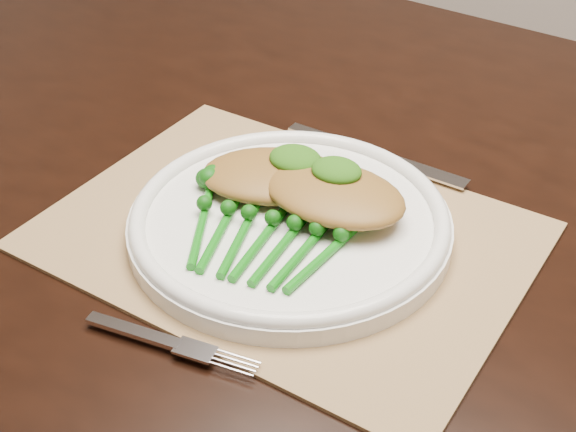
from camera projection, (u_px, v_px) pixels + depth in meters
The scene contains 9 objects.
placemat at pixel (285, 235), 0.73m from camera, with size 0.42×0.31×0.00m, color #97754D.
dinner_plate at pixel (290, 221), 0.72m from camera, with size 0.29×0.29×0.03m.
knife at pixel (358, 149), 0.84m from camera, with size 0.21×0.04×0.01m.
fork at pixel (181, 346), 0.61m from camera, with size 0.15×0.03×0.00m.
chicken_fillet_left at pixel (272, 175), 0.75m from camera, with size 0.13×0.09×0.03m, color olive.
chicken_fillet_right at pixel (334, 193), 0.72m from camera, with size 0.13×0.09×0.03m, color olive.
pesto_dollop_left at pixel (295, 159), 0.75m from camera, with size 0.05×0.04×0.02m, color #18480A.
pesto_dollop_right at pixel (336, 171), 0.72m from camera, with size 0.05×0.04×0.02m, color #18480A.
broccolini_bundle at pixel (264, 237), 0.69m from camera, with size 0.16×0.17×0.04m.
Camera 1 is at (0.10, -0.66, 1.20)m, focal length 50.00 mm.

